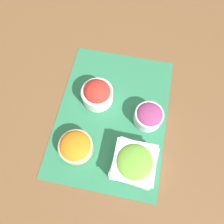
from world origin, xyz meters
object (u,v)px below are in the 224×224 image
object	(u,v)px
carrot_bowl	(76,146)
lettuce_bowl	(134,163)
onion_bowl	(149,116)
tomato_bowl	(97,94)

from	to	relation	value
carrot_bowl	lettuce_bowl	size ratio (longest dim) A/B	0.79
onion_bowl	lettuce_bowl	bearing A→B (deg)	-8.00
carrot_bowl	lettuce_bowl	distance (m)	0.22
tomato_bowl	lettuce_bowl	xyz separation A→B (m)	(0.24, 0.19, -0.00)
carrot_bowl	tomato_bowl	xyz separation A→B (m)	(-0.22, 0.03, 0.01)
onion_bowl	lettuce_bowl	size ratio (longest dim) A/B	0.69
carrot_bowl	tomato_bowl	world-z (taller)	tomato_bowl
onion_bowl	tomato_bowl	xyz separation A→B (m)	(-0.05, -0.21, 0.01)
onion_bowl	lettuce_bowl	xyz separation A→B (m)	(0.19, -0.03, 0.00)
tomato_bowl	carrot_bowl	bearing A→B (deg)	-7.84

